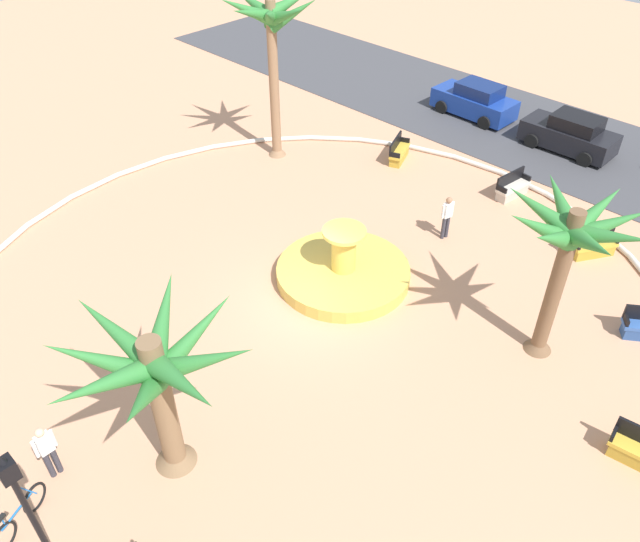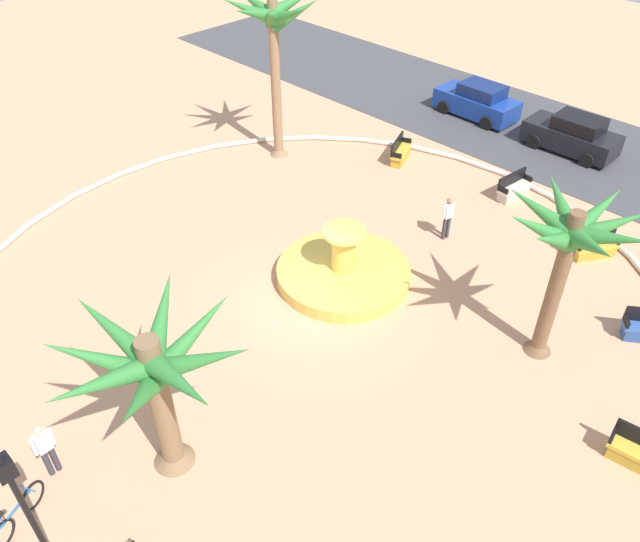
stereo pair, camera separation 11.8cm
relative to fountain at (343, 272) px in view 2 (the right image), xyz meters
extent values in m
plane|color=tan|center=(0.07, -1.64, -0.29)|extent=(80.00, 80.00, 0.00)
torus|color=silver|center=(0.07, -1.64, -0.19)|extent=(22.85, 22.85, 0.20)
cube|color=#424247|center=(0.07, 14.18, -0.28)|extent=(48.00, 8.00, 0.03)
cylinder|color=gold|center=(0.00, 0.00, -0.07)|extent=(4.43, 4.43, 0.45)
cylinder|color=#19567F|center=(0.00, 0.00, -0.10)|extent=(3.89, 3.89, 0.34)
cylinder|color=gold|center=(0.00, 0.00, 0.85)|extent=(0.80, 0.80, 1.38)
cylinder|color=#F1C954|center=(0.00, 0.00, 1.60)|extent=(1.42, 1.42, 0.12)
cylinder|color=brown|center=(6.28, 1.58, 2.10)|extent=(0.43, 0.43, 4.78)
cone|color=brown|center=(6.28, 1.58, -0.04)|extent=(0.81, 0.81, 0.50)
cone|color=#337F38|center=(7.19, 1.61, 4.16)|extent=(2.02, 0.62, 1.18)
cone|color=#337F38|center=(6.90, 2.21, 4.11)|extent=(1.80, 1.81, 1.27)
cone|color=#337F38|center=(6.41, 2.48, 4.17)|extent=(0.84, 2.07, 1.17)
cone|color=#337F38|center=(5.57, 2.17, 4.19)|extent=(1.90, 1.72, 1.14)
cone|color=#337F38|center=(5.37, 1.49, 4.17)|extent=(2.05, 0.75, 1.16)
cone|color=#337F38|center=(5.72, 0.93, 4.04)|extent=(1.71, 1.86, 1.39)
cone|color=#337F38|center=(6.18, 0.72, 4.05)|extent=(0.78, 2.03, 1.37)
cone|color=#337F38|center=(6.97, 1.00, 4.15)|extent=(1.89, 1.72, 1.21)
cylinder|color=#8E6B4C|center=(-7.94, 4.34, 2.97)|extent=(0.40, 0.40, 6.53)
cone|color=#8E6B4C|center=(-7.94, 4.34, -0.04)|extent=(0.77, 0.77, 0.50)
cone|color=#337F38|center=(-7.00, 4.32, 5.86)|extent=(2.11, 0.61, 1.28)
cone|color=#337F38|center=(-7.31, 4.94, 5.72)|extent=(1.86, 1.80, 1.51)
cone|color=#337F38|center=(-7.81, 5.32, 5.98)|extent=(0.85, 2.16, 1.05)
cone|color=#337F38|center=(-8.56, 4.99, 5.75)|extent=(1.82, 1.88, 1.46)
cone|color=#337F38|center=(-8.91, 4.28, 5.94)|extent=(2.14, 0.70, 1.14)
cone|color=#337F38|center=(-8.62, 3.68, 5.87)|extent=(1.90, 1.86, 1.26)
cone|color=#337F38|center=(-7.87, 3.38, 5.92)|extent=(0.72, 2.14, 1.17)
cone|color=#337F38|center=(-7.28, 3.66, 5.90)|extent=(1.87, 1.90, 1.21)
cylinder|color=brown|center=(1.87, -8.06, 1.76)|extent=(0.53, 0.53, 4.11)
cone|color=brown|center=(1.87, -8.06, -0.04)|extent=(1.02, 1.02, 0.50)
cone|color=#337F38|center=(3.02, -8.13, 3.51)|extent=(2.46, 0.69, 1.14)
cone|color=#337F38|center=(2.73, -7.38, 3.36)|extent=(2.23, 1.94, 1.43)
cone|color=#337F38|center=(1.90, -7.01, 3.28)|extent=(0.63, 2.38, 1.57)
cone|color=#337F38|center=(1.11, -7.24, 3.44)|extent=(2.06, 2.16, 1.27)
cone|color=#337F38|center=(0.75, -8.23, 3.48)|extent=(2.49, 0.92, 1.21)
cone|color=#337F38|center=(1.14, -8.85, 3.31)|extent=(2.04, 2.12, 1.51)
cone|color=#337F38|center=(1.90, -9.19, 3.44)|extent=(0.61, 2.44, 1.27)
cone|color=#337F38|center=(2.61, -8.79, 3.23)|extent=(2.06, 2.04, 1.65)
cube|color=gold|center=(10.03, -0.22, -0.10)|extent=(1.52, 0.66, 0.39)
cube|color=black|center=(9.29, -0.33, 0.30)|extent=(0.14, 0.46, 0.24)
cube|color=black|center=(7.77, 3.87, 0.30)|extent=(0.33, 0.41, 0.24)
cube|color=gold|center=(5.34, 7.01, 0.16)|extent=(1.26, 1.63, 0.12)
cube|color=black|center=(5.16, 7.12, 0.46)|extent=(0.90, 1.41, 0.50)
cube|color=gold|center=(5.34, 7.01, -0.10)|extent=(1.16, 1.50, 0.39)
cube|color=black|center=(5.73, 7.65, 0.30)|extent=(0.43, 0.30, 0.24)
cube|color=black|center=(4.95, 6.37, 0.30)|extent=(0.43, 0.30, 0.24)
cube|color=gold|center=(-3.78, 7.69, 0.16)|extent=(1.07, 1.67, 0.12)
cube|color=black|center=(-3.98, 7.61, 0.46)|extent=(0.68, 1.51, 0.50)
cube|color=gold|center=(-3.78, 7.69, -0.10)|extent=(0.99, 1.54, 0.39)
cube|color=black|center=(-4.07, 8.38, 0.30)|extent=(0.45, 0.25, 0.24)
cube|color=black|center=(-3.49, 7.00, 0.30)|extent=(0.45, 0.25, 0.24)
cube|color=beige|center=(1.29, 8.48, 0.16)|extent=(0.69, 1.65, 0.12)
cube|color=black|center=(1.08, 8.50, 0.46)|extent=(0.27, 1.60, 0.50)
cube|color=#B6ADA0|center=(1.29, 8.48, -0.10)|extent=(0.63, 1.52, 0.39)
cube|color=black|center=(1.38, 9.22, 0.30)|extent=(0.46, 0.13, 0.24)
cube|color=black|center=(1.20, 7.73, 0.30)|extent=(0.46, 0.13, 0.24)
cylinder|color=black|center=(2.44, -11.40, 1.48)|extent=(0.12, 0.12, 3.54)
cube|color=black|center=(2.44, -11.40, 3.46)|extent=(0.32, 0.32, 0.44)
sphere|color=#F2EDCC|center=(2.44, -11.40, 3.46)|extent=(0.22, 0.22, 0.22)
torus|color=black|center=(0.62, -11.01, 0.07)|extent=(0.37, 0.67, 0.72)
torus|color=black|center=(1.06, -11.91, 0.07)|extent=(0.37, 0.67, 0.72)
cylinder|color=#1E66B2|center=(0.84, -11.46, 0.30)|extent=(0.46, 0.88, 0.05)
cylinder|color=#1E66B2|center=(0.99, -11.77, 0.45)|extent=(0.04, 0.04, 0.30)
cylinder|color=#1E66B2|center=(0.64, -11.05, 0.43)|extent=(0.41, 0.22, 0.03)
cylinder|color=#33333D|center=(0.09, -10.37, 0.14)|extent=(0.14, 0.14, 0.87)
cylinder|color=#33333D|center=(0.09, -10.19, 0.14)|extent=(0.14, 0.14, 0.87)
cube|color=white|center=(0.09, -10.28, 0.86)|extent=(0.20, 0.34, 0.56)
sphere|color=beige|center=(0.09, -10.28, 1.26)|extent=(0.22, 0.22, 0.22)
cylinder|color=white|center=(0.09, -10.50, 0.86)|extent=(0.09, 0.09, 0.53)
cylinder|color=white|center=(0.09, -10.06, 0.86)|extent=(0.09, 0.09, 0.53)
cylinder|color=#33333D|center=(1.03, 4.39, 0.15)|extent=(0.14, 0.14, 0.89)
cylinder|color=#33333D|center=(0.99, 4.22, 0.15)|extent=(0.14, 0.14, 0.89)
cube|color=white|center=(1.01, 4.30, 0.88)|extent=(0.27, 0.38, 0.56)
sphere|color=#9E7051|center=(1.01, 4.30, 1.28)|extent=(0.22, 0.22, 0.22)
cylinder|color=white|center=(1.06, 4.52, 0.88)|extent=(0.09, 0.09, 0.53)
cylinder|color=white|center=(0.96, 4.09, 0.88)|extent=(0.09, 0.09, 0.53)
cube|color=navy|center=(-4.03, 13.73, 0.34)|extent=(4.04, 1.79, 0.90)
cube|color=navy|center=(-3.83, 13.72, 1.07)|extent=(2.03, 1.49, 0.60)
cube|color=#333D47|center=(-4.73, 13.74, 0.99)|extent=(0.32, 1.37, 0.51)
cylinder|color=black|center=(-5.29, 12.90, 0.03)|extent=(0.64, 0.23, 0.64)
cylinder|color=black|center=(-5.26, 14.60, 0.03)|extent=(0.64, 0.23, 0.64)
cylinder|color=black|center=(-2.81, 12.85, 0.03)|extent=(0.64, 0.23, 0.64)
cylinder|color=black|center=(-2.78, 14.55, 0.03)|extent=(0.64, 0.23, 0.64)
cube|color=black|center=(0.95, 13.61, 0.34)|extent=(4.02, 1.76, 0.90)
cube|color=black|center=(1.15, 13.61, 1.07)|extent=(2.02, 1.47, 0.60)
cube|color=#333D47|center=(0.25, 13.60, 0.99)|extent=(0.31, 1.36, 0.51)
cylinder|color=black|center=(-0.28, 12.74, 0.03)|extent=(0.64, 0.23, 0.64)
cylinder|color=black|center=(-0.31, 14.44, 0.03)|extent=(0.64, 0.23, 0.64)
cylinder|color=black|center=(2.20, 12.77, 0.03)|extent=(0.64, 0.23, 0.64)
cylinder|color=black|center=(2.17, 14.47, 0.03)|extent=(0.64, 0.23, 0.64)
camera|label=1|loc=(10.79, -12.15, 12.98)|focal=35.30mm
camera|label=2|loc=(10.87, -12.07, 12.98)|focal=35.30mm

